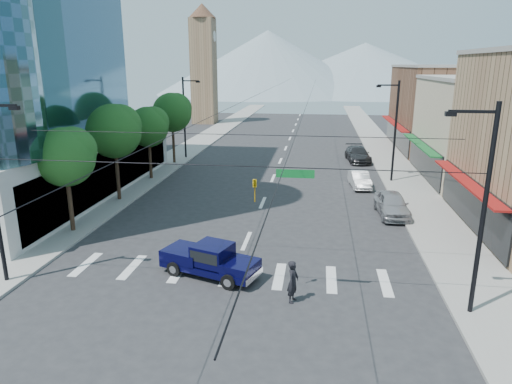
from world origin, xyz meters
TOP-DOWN VIEW (x-y plane):
  - ground at (0.00, 0.00)m, footprint 160.00×160.00m
  - sidewalk_left at (-12.00, 40.00)m, footprint 4.00×120.00m
  - sidewalk_right at (12.00, 40.00)m, footprint 4.00×120.00m
  - shop_mid at (20.00, 24.00)m, footprint 12.00×14.00m
  - shop_far at (20.00, 40.00)m, footprint 12.00×18.00m
  - clock_tower at (-16.50, 62.00)m, footprint 4.80×4.80m
  - mountain_left at (-15.00, 150.00)m, footprint 80.00×80.00m
  - mountain_right at (20.00, 160.00)m, footprint 90.00×90.00m
  - tree_near at (-11.07, 6.10)m, footprint 3.65×3.64m
  - tree_midnear at (-11.07, 13.10)m, footprint 4.09×4.09m
  - tree_midfar at (-11.07, 20.10)m, footprint 3.65×3.64m
  - tree_far at (-11.07, 27.10)m, footprint 4.09×4.09m
  - signal_rig at (0.19, -1.00)m, footprint 21.80×0.20m
  - lamp_pole_nw at (-10.67, 30.00)m, footprint 2.00×0.25m
  - lamp_pole_ne at (10.67, 22.00)m, footprint 2.00×0.25m
  - pickup_truck at (-1.11, 1.13)m, footprint 5.39×3.35m
  - pedestrian at (3.21, -0.93)m, footprint 0.65×0.82m
  - parked_car_near at (9.40, 12.20)m, footprint 2.27×5.03m
  - parked_car_mid at (7.78, 19.82)m, footprint 1.90×4.35m
  - parked_car_far at (8.44, 30.88)m, footprint 2.83×5.77m

SIDE VIEW (x-z plane):
  - ground at x=0.00m, z-range 0.00..0.00m
  - sidewalk_left at x=-12.00m, z-range 0.00..0.15m
  - sidewalk_right at x=12.00m, z-range 0.00..0.15m
  - parked_car_mid at x=7.78m, z-range 0.00..1.39m
  - parked_car_far at x=8.44m, z-range 0.00..1.62m
  - parked_car_near at x=9.40m, z-range 0.00..1.68m
  - pickup_truck at x=-1.11m, z-range 0.04..1.76m
  - pedestrian at x=3.21m, z-range 0.00..1.96m
  - shop_mid at x=20.00m, z-range 0.00..9.00m
  - signal_rig at x=0.19m, z-range 0.14..9.14m
  - lamp_pole_nw at x=-10.67m, z-range 0.44..9.44m
  - lamp_pole_ne at x=10.67m, z-range 0.44..9.44m
  - tree_near at x=-11.07m, z-range 1.64..8.34m
  - tree_midfar at x=-11.07m, z-range 1.64..8.34m
  - shop_far at x=20.00m, z-range 0.00..10.00m
  - tree_midnear at x=-11.07m, z-range 1.83..9.35m
  - tree_far at x=-11.07m, z-range 1.83..9.35m
  - mountain_right at x=20.00m, z-range 0.00..18.00m
  - clock_tower at x=-16.50m, z-range 0.44..20.84m
  - mountain_left at x=-15.00m, z-range 0.00..22.00m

